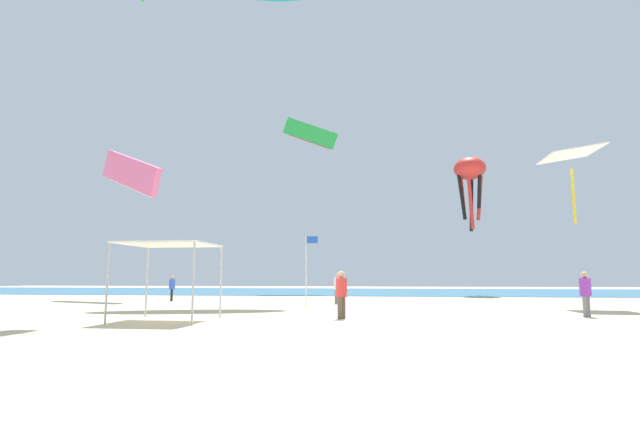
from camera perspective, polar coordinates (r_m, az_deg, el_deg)
The scene contains 12 objects.
ground at distance 16.70m, azimuth -3.40°, elevation -12.32°, with size 110.00×110.00×0.10m, color beige.
ocean_strip at distance 47.67m, azimuth 3.53°, elevation -8.76°, with size 110.00×23.48×0.03m, color teal.
canopy_tent at distance 16.98m, azimuth -18.06°, elevation -3.29°, with size 2.96×2.66×2.66m.
person_leftmost at distance 30.54m, azimuth -17.75°, elevation -7.75°, with size 0.37×0.40×1.57m.
person_central at distance 16.96m, azimuth 2.65°, elevation -8.68°, with size 0.41×0.43×1.71m.
person_rightmost at distance 26.26m, azimuth 2.18°, elevation -8.06°, with size 0.41×0.41×1.72m.
person_far_shore at distance 20.37m, azimuth 29.86°, elevation -7.50°, with size 0.40×0.40×1.70m.
banner_flag at distance 23.11m, azimuth -1.55°, elevation -5.45°, with size 0.61×0.06×3.51m.
kite_parafoil_pink at distance 34.48m, azimuth -22.24°, elevation 5.36°, with size 5.99×3.55×3.99m.
kite_diamond_white at distance 27.17m, azimuth 28.49°, elevation 6.76°, with size 2.64×2.66×3.78m.
kite_octopus_red at distance 41.34m, azimuth 17.96°, elevation 5.60°, with size 3.72×3.72×6.22m.
kite_parafoil_green at distance 45.31m, azimuth -1.20°, elevation 10.55°, with size 5.35×0.83×3.25m.
Camera 1 is at (3.02, -16.35, 1.51)m, focal length 26.00 mm.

